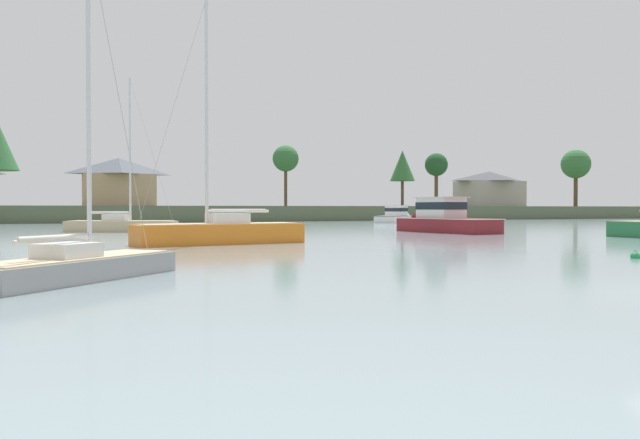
{
  "coord_description": "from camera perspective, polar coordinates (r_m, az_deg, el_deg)",
  "views": [
    {
      "loc": [
        -12.69,
        -8.88,
        1.83
      ],
      "look_at": [
        7.53,
        39.21,
        0.89
      ],
      "focal_mm": 35.29,
      "sensor_mm": 36.0,
      "label": 1
    }
  ],
  "objects": [
    {
      "name": "shore_tree_left",
      "position": [
        156.11,
        22.18,
        4.64
      ],
      "size": [
        6.61,
        6.61,
        13.13
      ],
      "color": "brown",
      "rests_on": "far_shore_bank"
    },
    {
      "name": "cruiser_maroon",
      "position": [
        49.09,
        10.59,
        -0.4
      ],
      "size": [
        4.01,
        10.36,
        5.35
      ],
      "color": "maroon",
      "rests_on": "ground"
    },
    {
      "name": "cruiser_white",
      "position": [
        80.88,
        7.09,
        0.06
      ],
      "size": [
        8.23,
        7.34,
        4.26
      ],
      "color": "white",
      "rests_on": "ground"
    },
    {
      "name": "sailboat_grey",
      "position": [
        17.12,
        -21.27,
        -4.53
      ],
      "size": [
        5.51,
        5.58,
        9.44
      ],
      "color": "gray",
      "rests_on": "ground"
    },
    {
      "name": "shore_tree_right",
      "position": [
        108.7,
        10.5,
        4.83
      ],
      "size": [
        3.87,
        3.87,
        9.0
      ],
      "color": "brown",
      "rests_on": "far_shore_bank"
    },
    {
      "name": "cottage_near_water",
      "position": [
        130.04,
        15.1,
        2.73
      ],
      "size": [
        12.85,
        8.57,
        7.01
      ],
      "color": "#9E998E",
      "rests_on": "far_shore_bank"
    },
    {
      "name": "mooring_buoy_green",
      "position": [
        25.7,
        26.67,
        -3.02
      ],
      "size": [
        0.34,
        0.34,
        0.4
      ],
      "color": "#1E8C47",
      "rests_on": "ground"
    },
    {
      "name": "sailboat_orange",
      "position": [
        32.54,
        -9.05,
        -1.71
      ],
      "size": [
        8.9,
        3.57,
        13.13
      ],
      "color": "orange",
      "rests_on": "ground"
    },
    {
      "name": "far_shore_bank",
      "position": [
        111.29,
        -16.26,
        0.6
      ],
      "size": [
        230.59,
        58.12,
        2.15
      ],
      "primitive_type": "cube",
      "color": "#4C563D",
      "rests_on": "ground"
    },
    {
      "name": "sailboat_sand",
      "position": [
        50.71,
        -17.53,
        -0.8
      ],
      "size": [
        8.47,
        5.43,
        12.42
      ],
      "color": "tan",
      "rests_on": "ground"
    },
    {
      "name": "cottage_hillside",
      "position": [
        115.22,
        -17.77,
        3.32
      ],
      "size": [
        12.81,
        7.89,
        8.45
      ],
      "color": "tan",
      "rests_on": "far_shore_bank"
    },
    {
      "name": "shore_tree_inland_b",
      "position": [
        98.61,
        7.49,
        4.83
      ],
      "size": [
        3.86,
        3.86,
        8.64
      ],
      "color": "brown",
      "rests_on": "far_shore_bank"
    },
    {
      "name": "mooring_buoy_red",
      "position": [
        73.63,
        -2.23,
        -0.34
      ],
      "size": [
        0.35,
        0.35,
        0.4
      ],
      "color": "red",
      "rests_on": "ground"
    },
    {
      "name": "shore_tree_far_right",
      "position": [
        119.02,
        -3.13,
        5.5
      ],
      "size": [
        4.95,
        4.95,
        11.54
      ],
      "color": "brown",
      "rests_on": "far_shore_bank"
    }
  ]
}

